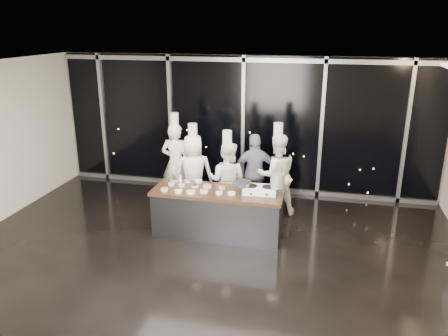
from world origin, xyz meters
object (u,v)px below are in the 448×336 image
object	(u,v)px
demo_counter	(218,212)
chef_far_left	(176,163)
chef_right	(277,174)
stock_pot	(278,180)
guest	(255,173)
chef_center	(227,180)
stove	(260,190)
chef_left	(194,173)
frying_pan	(242,183)

from	to	relation	value
demo_counter	chef_far_left	xyz separation A→B (m)	(-1.30, 1.37, 0.48)
demo_counter	chef_right	xyz separation A→B (m)	(0.96, 1.24, 0.43)
stock_pot	guest	bearing A→B (deg)	116.09
chef_right	chef_center	bearing A→B (deg)	4.23
guest	stock_pot	bearing A→B (deg)	97.04
stove	chef_right	size ratio (longest dim) A/B	0.32
stock_pot	chef_far_left	bearing A→B (deg)	151.60
guest	chef_left	bearing A→B (deg)	-4.39
chef_far_left	chef_right	size ratio (longest dim) A/B	1.04
demo_counter	chef_right	size ratio (longest dim) A/B	1.25
stove	stock_pot	xyz separation A→B (m)	(0.32, 0.01, 0.20)
stock_pot	chef_far_left	size ratio (longest dim) A/B	0.12
stove	chef_far_left	bearing A→B (deg)	143.50
chef_right	chef_far_left	bearing A→B (deg)	-22.85
frying_pan	chef_right	distance (m)	1.32
stove	stock_pot	size ratio (longest dim) A/B	2.48
guest	chef_right	world-z (taller)	chef_right
chef_left	guest	bearing A→B (deg)	172.69
demo_counter	chef_center	distance (m)	0.90
stove	guest	distance (m)	1.29
stock_pot	chef_left	bearing A→B (deg)	153.94
stove	chef_center	world-z (taller)	chef_center
stove	chef_far_left	xyz separation A→B (m)	(-2.08, 1.31, -0.03)
demo_counter	stove	bearing A→B (deg)	4.50
frying_pan	guest	xyz separation A→B (m)	(0.05, 1.27, -0.22)
chef_far_left	chef_right	world-z (taller)	chef_far_left
demo_counter	guest	world-z (taller)	guest
chef_center	guest	size ratio (longest dim) A/B	1.10
stove	chef_right	world-z (taller)	chef_right
chef_center	guest	bearing A→B (deg)	-130.30
chef_far_left	chef_left	distance (m)	0.66
frying_pan	chef_far_left	distance (m)	2.19
chef_left	guest	size ratio (longest dim) A/B	1.13
frying_pan	guest	bearing A→B (deg)	83.58
stock_pot	chef_left	distance (m)	2.11
chef_center	frying_pan	bearing A→B (deg)	124.75
stock_pot	guest	xyz separation A→B (m)	(-0.61, 1.25, -0.32)
demo_counter	stove	xyz separation A→B (m)	(0.78, 0.06, 0.51)
chef_center	guest	world-z (taller)	chef_center
demo_counter	chef_left	xyz separation A→B (m)	(-0.77, 0.99, 0.41)
chef_center	demo_counter	bearing A→B (deg)	94.92
stock_pot	chef_center	xyz separation A→B (m)	(-1.11, 0.75, -0.34)
chef_far_left	chef_left	bearing A→B (deg)	147.35
demo_counter	stock_pot	distance (m)	1.31
chef_center	guest	xyz separation A→B (m)	(0.50, 0.50, 0.02)
chef_far_left	chef_center	world-z (taller)	chef_far_left
stock_pot	chef_center	size ratio (longest dim) A/B	0.14
demo_counter	chef_center	size ratio (longest dim) A/B	1.32
demo_counter	chef_left	size ratio (longest dim) A/B	1.28
chef_right	frying_pan	bearing A→B (deg)	47.17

